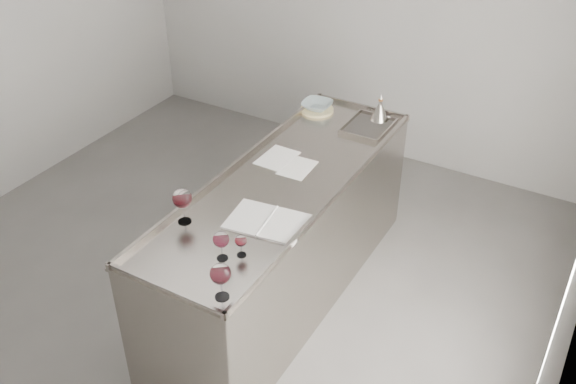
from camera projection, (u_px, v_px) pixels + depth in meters
The scene contains 12 objects.
room_shell at pixel (186, 116), 3.81m from camera, with size 4.54×5.04×2.84m.
counter at pixel (284, 238), 4.34m from camera, with size 0.77×2.42×0.97m.
wine_glass_left at pixel (182, 199), 3.62m from camera, with size 0.11×0.11×0.22m.
wine_glass_middle at pixel (221, 240), 3.36m from camera, with size 0.09×0.09×0.17m.
wine_glass_right at pixel (220, 274), 3.10m from camera, with size 0.11×0.11×0.21m.
wine_glass_small at pixel (241, 241), 3.40m from camera, with size 0.07×0.07×0.13m.
notebook at pixel (267, 221), 3.70m from camera, with size 0.48×0.37×0.02m.
loose_paper_top at pixel (297, 168), 4.20m from camera, with size 0.19×0.27×0.00m, color silver.
loose_paper_under at pixel (277, 158), 4.30m from camera, with size 0.21×0.29×0.00m, color white.
trivet at pixel (317, 110), 4.88m from camera, with size 0.25×0.25×0.02m, color #D3C688.
ceramic_bowl at pixel (317, 105), 4.86m from camera, with size 0.23×0.23×0.06m, color gray.
wine_funnel at pixel (380, 112), 4.74m from camera, with size 0.14×0.14×0.21m.
Camera 1 is at (2.24, -2.66, 3.14)m, focal length 40.00 mm.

